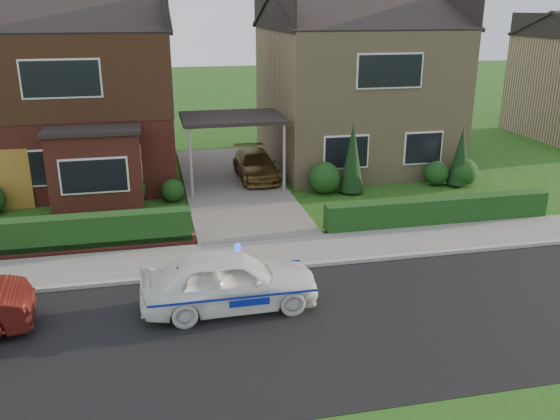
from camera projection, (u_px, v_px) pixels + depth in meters
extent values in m
plane|color=#1B4312|center=(305.00, 328.00, 12.98)|extent=(120.00, 120.00, 0.00)
cube|color=black|center=(305.00, 328.00, 12.98)|extent=(60.00, 6.00, 0.02)
cube|color=#9E9993|center=(276.00, 268.00, 15.78)|extent=(60.00, 0.16, 0.12)
cube|color=slate|center=(269.00, 253.00, 16.75)|extent=(60.00, 2.00, 0.10)
cube|color=#666059|center=(234.00, 185.00, 23.12)|extent=(3.80, 12.00, 0.12)
cube|color=maroon|center=(78.00, 105.00, 23.78)|extent=(7.20, 8.00, 5.80)
cube|color=white|center=(23.00, 169.00, 20.24)|extent=(1.80, 0.08, 1.30)
cube|color=white|center=(118.00, 164.00, 20.88)|extent=(1.60, 0.08, 1.30)
cube|color=white|center=(61.00, 79.00, 19.58)|extent=(2.60, 0.08, 1.30)
cube|color=black|center=(74.00, 68.00, 23.31)|extent=(7.26, 8.06, 2.90)
cube|color=maroon|center=(96.00, 172.00, 20.12)|extent=(3.00, 1.40, 2.70)
cube|color=black|center=(92.00, 130.00, 19.66)|extent=(3.20, 1.60, 0.14)
cube|color=tan|center=(353.00, 96.00, 26.14)|extent=(7.20, 8.00, 5.80)
cube|color=white|center=(346.00, 152.00, 22.59)|extent=(1.80, 0.08, 1.30)
cube|color=white|center=(423.00, 148.00, 23.24)|extent=(1.60, 0.08, 1.30)
cube|color=white|center=(390.00, 71.00, 21.94)|extent=(2.60, 0.08, 1.30)
cube|color=black|center=(232.00, 118.00, 22.25)|extent=(3.80, 3.00, 0.14)
cylinder|color=gray|center=(191.00, 164.00, 21.06)|extent=(0.10, 0.10, 2.70)
cylinder|color=gray|center=(284.00, 159.00, 21.75)|extent=(0.10, 0.10, 2.70)
cube|color=maroon|center=(58.00, 250.00, 16.64)|extent=(7.70, 0.25, 0.36)
cube|color=#113615|center=(59.00, 254.00, 16.83)|extent=(7.50, 0.55, 0.90)
cube|color=#113615|center=(437.00, 225.00, 19.10)|extent=(7.50, 0.55, 0.80)
sphere|color=#113615|center=(126.00, 189.00, 20.54)|extent=(1.32, 1.32, 1.32)
sphere|color=#113615|center=(173.00, 190.00, 21.22)|extent=(0.84, 0.84, 0.84)
sphere|color=#113615|center=(324.00, 178.00, 22.11)|extent=(1.20, 1.20, 1.20)
sphere|color=#113615|center=(436.00, 173.00, 23.18)|extent=(0.96, 0.96, 0.96)
sphere|color=#113615|center=(464.00, 172.00, 23.09)|extent=(1.08, 1.08, 1.08)
cone|color=black|center=(352.00, 159.00, 21.90)|extent=(0.90, 0.90, 2.60)
cone|color=black|center=(460.00, 159.00, 22.86)|extent=(0.90, 0.90, 2.20)
imported|color=white|center=(230.00, 281.00, 13.62)|extent=(1.69, 4.09, 1.39)
sphere|color=#193FF2|center=(238.00, 249.00, 13.40)|extent=(0.17, 0.17, 0.17)
cube|color=navy|center=(235.00, 299.00, 12.87)|extent=(3.74, 0.02, 0.05)
cube|color=navy|center=(225.00, 268.00, 14.39)|extent=(3.74, 0.01, 0.05)
ellipsoid|color=black|center=(179.00, 276.00, 13.20)|extent=(0.22, 0.17, 0.21)
sphere|color=white|center=(180.00, 278.00, 13.15)|extent=(0.11, 0.11, 0.11)
sphere|color=black|center=(180.00, 271.00, 13.14)|extent=(0.13, 0.13, 0.13)
cone|color=black|center=(178.00, 268.00, 13.12)|extent=(0.04, 0.04, 0.05)
cone|color=black|center=(182.00, 268.00, 13.14)|extent=(0.04, 0.04, 0.05)
imported|color=brown|center=(256.00, 165.00, 23.71)|extent=(1.50, 3.68, 1.07)
imported|color=gray|center=(175.00, 226.00, 17.88)|extent=(0.46, 0.46, 0.78)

